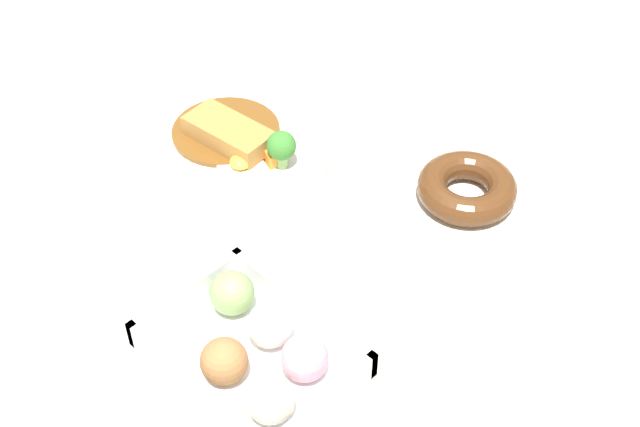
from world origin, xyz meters
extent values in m
plane|color=#B2A893|center=(0.00, 0.00, 0.00)|extent=(1.60, 1.60, 0.00)
cylinder|color=white|center=(0.09, -0.05, 0.01)|extent=(0.23, 0.23, 0.02)
cylinder|color=brown|center=(0.12, -0.07, 0.02)|extent=(0.13, 0.13, 0.01)
cube|color=#A87538|center=(0.10, -0.05, 0.04)|extent=(0.11, 0.06, 0.02)
cylinder|color=white|center=(0.06, -0.03, 0.02)|extent=(0.05, 0.05, 0.00)
ellipsoid|color=yellow|center=(0.06, -0.03, 0.03)|extent=(0.02, 0.02, 0.01)
cylinder|color=#8CB766|center=(0.03, -0.07, 0.03)|extent=(0.01, 0.01, 0.02)
sphere|color=#387A2D|center=(0.03, -0.07, 0.05)|extent=(0.03, 0.03, 0.03)
cube|color=orange|center=(0.04, -0.07, 0.03)|extent=(0.02, 0.02, 0.02)
cube|color=orange|center=(0.04, -0.07, 0.02)|extent=(0.02, 0.02, 0.01)
cube|color=white|center=(-0.14, 0.13, 0.01)|extent=(0.19, 0.14, 0.01)
cube|color=white|center=(-0.24, 0.13, 0.03)|extent=(0.01, 0.14, 0.03)
cube|color=white|center=(-0.05, 0.13, 0.03)|extent=(0.01, 0.14, 0.03)
cube|color=white|center=(-0.14, 0.07, 0.03)|extent=(0.19, 0.01, 0.03)
cube|color=white|center=(-0.14, 0.20, 0.03)|extent=(0.19, 0.01, 0.03)
sphere|color=pink|center=(-0.19, 0.11, 0.03)|extent=(0.04, 0.04, 0.04)
sphere|color=silver|center=(-0.14, 0.11, 0.03)|extent=(0.04, 0.04, 0.04)
sphere|color=#84A860|center=(-0.09, 0.11, 0.03)|extent=(0.04, 0.04, 0.04)
sphere|color=#EFE5C6|center=(-0.20, 0.16, 0.03)|extent=(0.04, 0.04, 0.04)
sphere|color=#9E6B3D|center=(-0.14, 0.16, 0.03)|extent=(0.04, 0.04, 0.04)
cube|color=white|center=(-0.15, -0.19, 0.00)|extent=(0.14, 0.14, 0.00)
torus|color=#4C2B14|center=(-0.15, -0.19, 0.02)|extent=(0.11, 0.11, 0.03)
camera|label=1|loc=(-0.53, 0.43, 0.66)|focal=47.99mm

